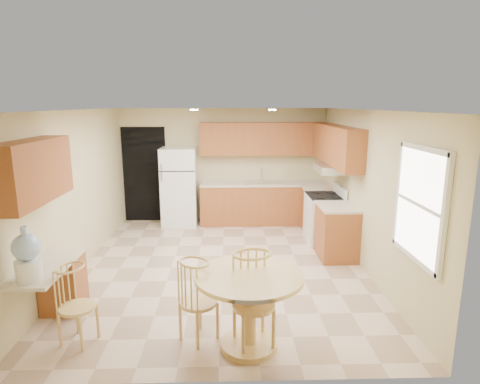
{
  "coord_description": "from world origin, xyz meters",
  "views": [
    {
      "loc": [
        0.11,
        -6.09,
        2.59
      ],
      "look_at": [
        0.3,
        0.3,
        1.18
      ],
      "focal_mm": 30.0,
      "sensor_mm": 36.0,
      "label": 1
    }
  ],
  "objects_px": {
    "dining_table": "(249,300)",
    "stove": "(324,218)",
    "refrigerator": "(179,187)",
    "water_crock": "(27,256)",
    "chair_desk": "(73,301)",
    "chair_table_a": "(198,296)",
    "chair_table_b": "(254,297)"
  },
  "relations": [
    {
      "from": "dining_table",
      "to": "stove",
      "type": "bearing_deg",
      "value": 64.56
    },
    {
      "from": "refrigerator",
      "to": "water_crock",
      "type": "relative_size",
      "value": 2.86
    },
    {
      "from": "water_crock",
      "to": "dining_table",
      "type": "bearing_deg",
      "value": -2.67
    },
    {
      "from": "stove",
      "to": "chair_desk",
      "type": "height_order",
      "value": "stove"
    },
    {
      "from": "chair_table_a",
      "to": "chair_table_b",
      "type": "distance_m",
      "value": 0.63
    },
    {
      "from": "dining_table",
      "to": "water_crock",
      "type": "height_order",
      "value": "water_crock"
    },
    {
      "from": "water_crock",
      "to": "chair_table_a",
      "type": "bearing_deg",
      "value": -0.51
    },
    {
      "from": "stove",
      "to": "dining_table",
      "type": "relative_size",
      "value": 0.95
    },
    {
      "from": "chair_table_b",
      "to": "water_crock",
      "type": "height_order",
      "value": "water_crock"
    },
    {
      "from": "stove",
      "to": "dining_table",
      "type": "distance_m",
      "value": 3.74
    },
    {
      "from": "chair_table_a",
      "to": "water_crock",
      "type": "height_order",
      "value": "water_crock"
    },
    {
      "from": "stove",
      "to": "chair_desk",
      "type": "relative_size",
      "value": 1.24
    },
    {
      "from": "chair_table_b",
      "to": "stove",
      "type": "bearing_deg",
      "value": -128.97
    },
    {
      "from": "refrigerator",
      "to": "stove",
      "type": "bearing_deg",
      "value": -22.99
    },
    {
      "from": "chair_table_b",
      "to": "chair_desk",
      "type": "bearing_deg",
      "value": -19.82
    },
    {
      "from": "refrigerator",
      "to": "chair_desk",
      "type": "height_order",
      "value": "refrigerator"
    },
    {
      "from": "stove",
      "to": "water_crock",
      "type": "distance_m",
      "value": 5.14
    },
    {
      "from": "dining_table",
      "to": "chair_table_b",
      "type": "height_order",
      "value": "chair_table_b"
    },
    {
      "from": "stove",
      "to": "water_crock",
      "type": "bearing_deg",
      "value": -140.18
    },
    {
      "from": "refrigerator",
      "to": "chair_table_b",
      "type": "xyz_separation_m",
      "value": [
        1.32,
        -4.7,
        -0.2
      ]
    },
    {
      "from": "chair_table_b",
      "to": "water_crock",
      "type": "bearing_deg",
      "value": -19.89
    },
    {
      "from": "refrigerator",
      "to": "chair_desk",
      "type": "bearing_deg",
      "value": -97.54
    },
    {
      "from": "chair_table_a",
      "to": "water_crock",
      "type": "distance_m",
      "value": 1.83
    },
    {
      "from": "chair_table_a",
      "to": "chair_desk",
      "type": "height_order",
      "value": "chair_table_a"
    },
    {
      "from": "stove",
      "to": "chair_desk",
      "type": "distance_m",
      "value": 4.8
    },
    {
      "from": "stove",
      "to": "water_crock",
      "type": "height_order",
      "value": "water_crock"
    },
    {
      "from": "dining_table",
      "to": "chair_desk",
      "type": "xyz_separation_m",
      "value": [
        -1.87,
        0.07,
        -0.02
      ]
    },
    {
      "from": "chair_table_a",
      "to": "chair_table_b",
      "type": "relative_size",
      "value": 0.89
    },
    {
      "from": "chair_desk",
      "to": "water_crock",
      "type": "relative_size",
      "value": 1.49
    },
    {
      "from": "chair_table_a",
      "to": "chair_desk",
      "type": "bearing_deg",
      "value": -133.59
    },
    {
      "from": "refrigerator",
      "to": "stove",
      "type": "distance_m",
      "value": 3.15
    },
    {
      "from": "dining_table",
      "to": "chair_desk",
      "type": "height_order",
      "value": "chair_desk"
    }
  ]
}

